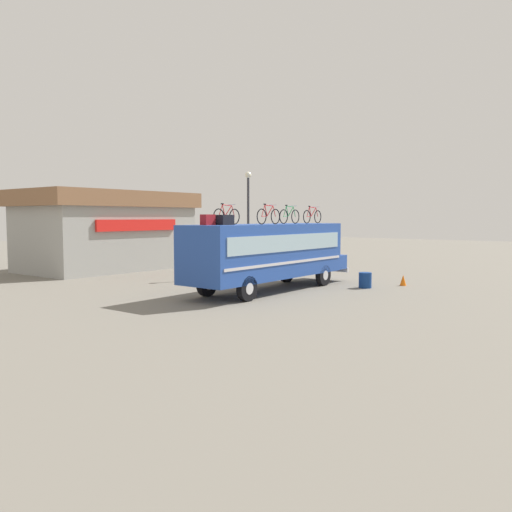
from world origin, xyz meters
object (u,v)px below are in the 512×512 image
at_px(luggage_bag_1, 208,220).
at_px(rooftop_bicycle_4, 312,216).
at_px(luggage_bag_2, 224,220).
at_px(traffic_cone, 403,280).
at_px(bus, 269,251).
at_px(rooftop_bicycle_2, 269,216).
at_px(trash_bin, 365,280).
at_px(rooftop_bicycle_3, 290,216).
at_px(rooftop_bicycle_1, 227,216).
at_px(street_lamp, 248,212).

relative_size(luggage_bag_1, rooftop_bicycle_4, 0.32).
distance_m(luggage_bag_1, luggage_bag_2, 0.79).
height_order(luggage_bag_1, luggage_bag_2, luggage_bag_1).
height_order(luggage_bag_2, traffic_cone, luggage_bag_2).
relative_size(bus, rooftop_bicycle_2, 6.03).
height_order(luggage_bag_1, rooftop_bicycle_2, rooftop_bicycle_2).
distance_m(rooftop_bicycle_2, trash_bin, 5.97).
xyz_separation_m(luggage_bag_1, luggage_bag_2, (0.75, -0.24, -0.01)).
distance_m(luggage_bag_2, rooftop_bicycle_2, 2.60).
height_order(luggage_bag_1, rooftop_bicycle_3, rooftop_bicycle_3).
distance_m(rooftop_bicycle_1, street_lamp, 7.47).
bearing_deg(bus, luggage_bag_1, 176.52).
distance_m(luggage_bag_1, rooftop_bicycle_4, 7.54).
xyz_separation_m(luggage_bag_2, trash_bin, (6.82, -3.18, -2.97)).
bearing_deg(rooftop_bicycle_2, bus, 33.36).
distance_m(luggage_bag_1, traffic_cone, 11.01).
xyz_separation_m(rooftop_bicycle_2, traffic_cone, (6.22, -3.90, -3.25)).
xyz_separation_m(luggage_bag_1, rooftop_bicycle_3, (5.50, -0.35, 0.17)).
xyz_separation_m(rooftop_bicycle_1, rooftop_bicycle_3, (4.16, -0.47, 0.00)).
bearing_deg(luggage_bag_1, rooftop_bicycle_4, -3.10).
height_order(bus, street_lamp, street_lamp).
bearing_deg(street_lamp, luggage_bag_1, -152.62).
height_order(rooftop_bicycle_3, trash_bin, rooftop_bicycle_3).
xyz_separation_m(luggage_bag_1, traffic_cone, (9.53, -4.58, -3.08)).
bearing_deg(bus, rooftop_bicycle_2, -146.64).
bearing_deg(luggage_bag_2, luggage_bag_1, 162.11).
xyz_separation_m(bus, rooftop_bicycle_3, (1.53, -0.10, 1.67)).
relative_size(rooftop_bicycle_2, trash_bin, 2.33).
xyz_separation_m(traffic_cone, street_lamp, (-1.81, 8.57, 3.51)).
relative_size(luggage_bag_1, trash_bin, 0.75).
relative_size(luggage_bag_1, street_lamp, 0.09).
relative_size(luggage_bag_2, street_lamp, 0.12).
bearing_deg(rooftop_bicycle_4, luggage_bag_1, 176.90).
height_order(bus, traffic_cone, bus).
height_order(trash_bin, traffic_cone, trash_bin).
bearing_deg(rooftop_bicycle_3, rooftop_bicycle_1, 173.51).
bearing_deg(traffic_cone, rooftop_bicycle_2, 147.88).
bearing_deg(street_lamp, bus, -131.51).
height_order(rooftop_bicycle_3, traffic_cone, rooftop_bicycle_3).
distance_m(rooftop_bicycle_1, rooftop_bicycle_3, 4.19).
height_order(rooftop_bicycle_4, trash_bin, rooftop_bicycle_4).
bearing_deg(trash_bin, luggage_bag_1, 155.68).
distance_m(bus, rooftop_bicycle_2, 1.85).
distance_m(rooftop_bicycle_1, traffic_cone, 9.99).
xyz_separation_m(rooftop_bicycle_3, trash_bin, (2.08, -3.08, -3.15)).
bearing_deg(rooftop_bicycle_1, luggage_bag_1, -174.58).
bearing_deg(rooftop_bicycle_2, rooftop_bicycle_4, 3.60).
bearing_deg(trash_bin, rooftop_bicycle_1, 150.35).
bearing_deg(luggage_bag_2, rooftop_bicycle_3, -1.24).
bearing_deg(traffic_cone, rooftop_bicycle_4, 115.60).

